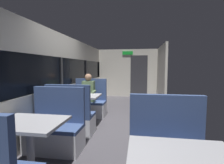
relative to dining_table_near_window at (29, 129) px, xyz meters
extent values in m
cube|color=#423F44|center=(0.89, 2.09, -0.65)|extent=(3.30, 9.20, 0.02)
cube|color=beige|center=(-0.56, 2.09, -0.16)|extent=(0.08, 8.40, 0.95)
cube|color=beige|center=(-0.56, 2.09, 1.36)|extent=(0.08, 8.40, 0.60)
cube|color=black|center=(-0.57, 2.09, 0.69)|extent=(0.03, 8.40, 0.75)
cube|color=#2D2D30|center=(-0.54, 2.09, 0.69)|extent=(0.06, 0.08, 0.75)
cube|color=#2D2D30|center=(-0.54, 4.19, 0.69)|extent=(0.06, 0.08, 0.75)
cube|color=#2D2D30|center=(-0.54, 6.29, 0.69)|extent=(0.06, 0.08, 0.75)
cube|color=beige|center=(0.89, 6.29, 0.51)|extent=(2.90, 0.08, 2.30)
cube|color=#333338|center=(1.44, 6.24, 0.36)|extent=(0.80, 0.04, 2.00)
cube|color=green|center=(0.89, 6.23, 1.48)|extent=(0.50, 0.03, 0.16)
cube|color=beige|center=(2.34, 5.09, 0.51)|extent=(0.08, 2.40, 2.30)
cylinder|color=#9E9EA3|center=(0.00, 0.00, -0.29)|extent=(0.10, 0.10, 0.70)
cube|color=#99999E|center=(0.00, 0.00, 0.08)|extent=(0.90, 0.70, 0.04)
cube|color=silver|center=(0.00, 0.66, -0.44)|extent=(0.95, 0.50, 0.39)
cube|color=#384C7A|center=(0.00, 0.66, -0.22)|extent=(0.95, 0.50, 0.06)
cube|color=#384C7A|center=(0.00, 0.87, 0.14)|extent=(0.95, 0.08, 0.65)
cylinder|color=#9E9EA3|center=(0.00, 2.10, -0.29)|extent=(0.10, 0.10, 0.70)
cube|color=#99999E|center=(0.00, 2.10, 0.08)|extent=(0.90, 0.70, 0.04)
cube|color=silver|center=(0.00, 1.44, -0.44)|extent=(0.95, 0.50, 0.39)
cube|color=#384C7A|center=(0.00, 1.44, -0.22)|extent=(0.95, 0.50, 0.06)
cube|color=#384C7A|center=(0.00, 1.23, 0.14)|extent=(0.95, 0.08, 0.65)
cube|color=silver|center=(0.00, 2.76, -0.44)|extent=(0.95, 0.50, 0.39)
cube|color=#384C7A|center=(0.00, 2.76, -0.22)|extent=(0.95, 0.50, 0.06)
cube|color=#384C7A|center=(0.00, 2.97, 0.14)|extent=(0.95, 0.08, 0.65)
cube|color=#99999E|center=(1.79, -0.60, 0.08)|extent=(0.90, 0.70, 0.04)
cube|color=#384C7A|center=(1.79, 0.06, -0.22)|extent=(0.95, 0.50, 0.06)
cube|color=#384C7A|center=(1.79, 0.27, 0.14)|extent=(0.95, 0.08, 0.65)
cube|color=#26262D|center=(0.00, 2.76, -0.41)|extent=(0.30, 0.36, 0.45)
cube|color=#59724C|center=(0.00, 2.71, 0.11)|extent=(0.34, 0.22, 0.60)
sphere|color=#8C664C|center=(0.00, 2.69, 0.52)|extent=(0.20, 0.20, 0.20)
cylinder|color=#59724C|center=(-0.20, 2.53, 0.13)|extent=(0.07, 0.28, 0.07)
cylinder|color=#59724C|center=(0.20, 2.53, 0.13)|extent=(0.07, 0.28, 0.07)
camera|label=1|loc=(1.42, -1.98, 0.82)|focal=27.08mm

